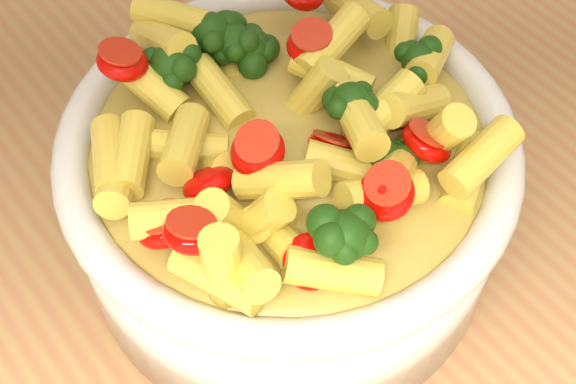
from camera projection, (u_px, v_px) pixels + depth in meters
table at (480, 322)px, 0.55m from camera, size 1.20×0.80×0.90m
serving_bowl at (288, 191)px, 0.43m from camera, size 0.23×0.23×0.10m
pasta_salad at (288, 112)px, 0.38m from camera, size 0.18×0.18×0.04m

